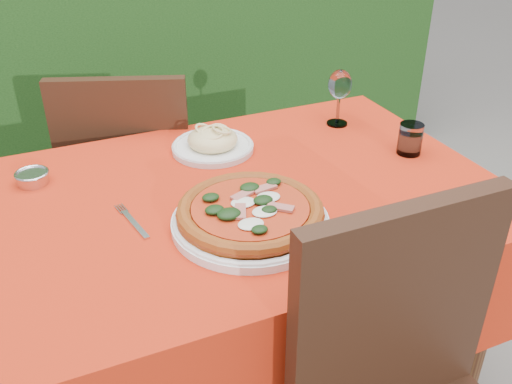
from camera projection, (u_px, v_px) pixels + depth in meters
name	position (u px, v px, depth m)	size (l,w,h in m)	color
dining_table	(241.00, 242.00, 1.46)	(1.26, 0.86, 0.75)	#4C2F18
chair_far	(132.00, 179.00, 1.91)	(0.52, 0.52, 0.90)	black
pizza_plate	(250.00, 215.00, 1.24)	(0.35, 0.35, 0.07)	white
pasta_plate	(213.00, 143.00, 1.57)	(0.23, 0.23, 0.06)	silver
water_glass	(410.00, 140.00, 1.55)	(0.07, 0.07, 0.09)	silver
wine_glass	(340.00, 87.00, 1.68)	(0.07, 0.07, 0.17)	silver
fork	(135.00, 224.00, 1.26)	(0.02, 0.17, 0.00)	silver
steel_ramekin	(33.00, 178.00, 1.41)	(0.08, 0.08, 0.03)	silver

